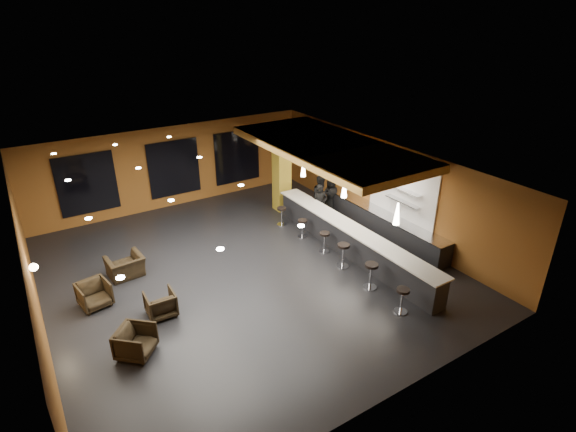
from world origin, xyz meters
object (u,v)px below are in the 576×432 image
pendant_1 (344,188)px  bar_stool_4 (302,226)px  pendant_0 (397,214)px  staff_a (320,204)px  bar_stool_0 (402,297)px  column (282,171)px  pendant_2 (303,168)px  prep_counter (383,224)px  armchair_a (136,342)px  armchair_d (125,266)px  staff_b (321,197)px  armchair_b (161,304)px  bar_stool_1 (371,273)px  bar_counter (351,241)px  armchair_c (94,294)px  staff_c (331,195)px  bar_stool_2 (343,252)px  bar_stool_3 (325,240)px  bar_stool_5 (282,214)px

pendant_1 → bar_stool_4: pendant_1 is taller
pendant_0 → staff_a: (0.56, 4.61, -1.53)m
pendant_1 → bar_stool_0: size_ratio=0.89×
column → pendant_2: column is taller
prep_counter → armchair_a: bearing=-170.9°
armchair_d → staff_b: bearing=176.7°
armchair_b → armchair_d: 2.62m
pendant_0 → armchair_b: pendant_0 is taller
armchair_b → bar_stool_1: (5.92, -2.16, 0.18)m
prep_counter → column: bearing=116.0°
bar_counter → pendant_0: 2.72m
bar_counter → armchair_c: bearing=168.8°
column → pendant_0: column is taller
staff_c → bar_stool_0: size_ratio=1.94×
armchair_b → bar_stool_2: bar_stool_2 is taller
pendant_2 → bar_stool_2: size_ratio=0.83×
staff_a → column: bearing=125.4°
pendant_2 → armchair_d: bearing=-178.2°
pendant_0 → armchair_d: size_ratio=0.64×
armchair_c → bar_stool_3: (7.56, -1.01, 0.10)m
staff_a → armchair_a: staff_a is taller
armchair_d → bar_stool_1: (6.24, -4.75, 0.19)m
staff_c → bar_stool_5: staff_c is taller
column → pendant_1: column is taller
pendant_1 → staff_a: (0.56, 2.11, -1.53)m
pendant_0 → bar_stool_3: pendant_0 is taller
bar_stool_1 → bar_stool_4: size_ratio=1.19×
bar_stool_0 → bar_stool_3: bar_stool_0 is taller
staff_c → bar_stool_0: 7.11m
prep_counter → bar_stool_0: (-2.91, -3.89, 0.07)m
column → bar_stool_3: bearing=-99.7°
bar_stool_0 → bar_stool_2: bearing=86.9°
armchair_a → bar_stool_4: size_ratio=1.19×
pendant_0 → armchair_d: (-7.07, 4.77, -1.99)m
staff_b → armchair_d: 7.99m
staff_a → bar_stool_2: staff_a is taller
armchair_b → armchair_c: bearing=-42.4°
armchair_c → armchair_d: armchair_c is taller
staff_a → staff_c: size_ratio=1.08×
prep_counter → bar_stool_1: prep_counter is taller
column → armchair_b: bearing=-146.8°
staff_a → bar_stool_3: 2.37m
staff_b → bar_stool_5: (-1.71, 0.29, -0.44)m
prep_counter → armchair_c: size_ratio=7.06×
bar_counter → bar_stool_4: size_ratio=11.09×
bar_stool_3 → bar_stool_2: bearing=-93.9°
staff_c → armchair_b: 8.91m
staff_a → armchair_d: bearing=-161.5°
column → armchair_a: column is taller
pendant_2 → bar_stool_0: pendant_2 is taller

